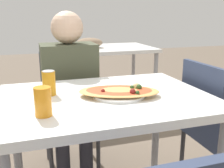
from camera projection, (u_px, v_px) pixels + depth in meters
dining_table at (106, 113)px, 1.34m from camera, size 1.04×0.77×0.77m
chair_far_seated at (69, 103)px, 2.02m from camera, size 0.40×0.40×0.89m
chair_side_right at (214, 125)px, 1.63m from camera, size 0.40×0.40×0.89m
person_seated at (70, 81)px, 1.86m from camera, size 0.38×0.29×1.19m
pizza_main at (120, 92)px, 1.31m from camera, size 0.45×0.34×0.06m
soda_can at (49, 83)px, 1.31m from camera, size 0.07×0.07×0.12m
drink_glass at (43, 102)px, 1.04m from camera, size 0.07×0.07×0.12m
background_table at (104, 52)px, 3.23m from camera, size 1.10×0.80×0.89m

